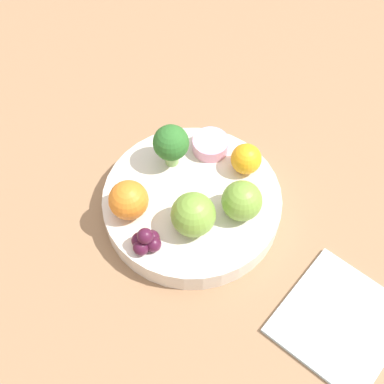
{
  "coord_description": "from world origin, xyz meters",
  "views": [
    {
      "loc": [
        0.17,
        -0.33,
        0.61
      ],
      "look_at": [
        0.0,
        0.0,
        0.06
      ],
      "focal_mm": 50.0,
      "sensor_mm": 36.0,
      "label": 1
    }
  ],
  "objects_px": {
    "small_cup": "(211,145)",
    "napkin": "(340,321)",
    "bowl": "(192,203)",
    "orange_back": "(129,200)",
    "grape_cluster": "(146,241)",
    "broccoli": "(171,144)",
    "apple_green": "(193,215)",
    "apple_red": "(242,201)",
    "orange_front": "(246,159)"
  },
  "relations": [
    {
      "from": "apple_green",
      "to": "grape_cluster",
      "type": "distance_m",
      "value": 0.06
    },
    {
      "from": "apple_green",
      "to": "orange_front",
      "type": "distance_m",
      "value": 0.11
    },
    {
      "from": "apple_red",
      "to": "grape_cluster",
      "type": "bearing_deg",
      "value": -129.61
    },
    {
      "from": "small_cup",
      "to": "napkin",
      "type": "bearing_deg",
      "value": -30.19
    },
    {
      "from": "apple_red",
      "to": "orange_back",
      "type": "relative_size",
      "value": 1.02
    },
    {
      "from": "small_cup",
      "to": "apple_green",
      "type": "bearing_deg",
      "value": -73.64
    },
    {
      "from": "apple_red",
      "to": "apple_green",
      "type": "relative_size",
      "value": 0.92
    },
    {
      "from": "small_cup",
      "to": "napkin",
      "type": "distance_m",
      "value": 0.27
    },
    {
      "from": "bowl",
      "to": "grape_cluster",
      "type": "xyz_separation_m",
      "value": [
        -0.02,
        -0.09,
        0.03
      ]
    },
    {
      "from": "broccoli",
      "to": "orange_front",
      "type": "height_order",
      "value": "broccoli"
    },
    {
      "from": "apple_green",
      "to": "apple_red",
      "type": "bearing_deg",
      "value": 46.87
    },
    {
      "from": "napkin",
      "to": "bowl",
      "type": "bearing_deg",
      "value": 165.42
    },
    {
      "from": "bowl",
      "to": "small_cup",
      "type": "height_order",
      "value": "small_cup"
    },
    {
      "from": "broccoli",
      "to": "grape_cluster",
      "type": "distance_m",
      "value": 0.13
    },
    {
      "from": "napkin",
      "to": "small_cup",
      "type": "bearing_deg",
      "value": 149.81
    },
    {
      "from": "grape_cluster",
      "to": "napkin",
      "type": "xyz_separation_m",
      "value": [
        0.24,
        0.03,
        -0.04
      ]
    },
    {
      "from": "grape_cluster",
      "to": "napkin",
      "type": "relative_size",
      "value": 0.23
    },
    {
      "from": "grape_cluster",
      "to": "apple_red",
      "type": "bearing_deg",
      "value": 50.39
    },
    {
      "from": "orange_front",
      "to": "grape_cluster",
      "type": "height_order",
      "value": "orange_front"
    },
    {
      "from": "apple_red",
      "to": "small_cup",
      "type": "bearing_deg",
      "value": 137.06
    },
    {
      "from": "bowl",
      "to": "apple_green",
      "type": "relative_size",
      "value": 4.21
    },
    {
      "from": "orange_front",
      "to": "grape_cluster",
      "type": "bearing_deg",
      "value": -109.49
    },
    {
      "from": "bowl",
      "to": "orange_front",
      "type": "relative_size",
      "value": 5.71
    },
    {
      "from": "broccoli",
      "to": "orange_back",
      "type": "xyz_separation_m",
      "value": [
        -0.01,
        -0.09,
        -0.01
      ]
    },
    {
      "from": "broccoli",
      "to": "orange_back",
      "type": "bearing_deg",
      "value": -95.99
    },
    {
      "from": "broccoli",
      "to": "apple_red",
      "type": "height_order",
      "value": "broccoli"
    },
    {
      "from": "bowl",
      "to": "broccoli",
      "type": "relative_size",
      "value": 3.6
    },
    {
      "from": "orange_back",
      "to": "napkin",
      "type": "relative_size",
      "value": 0.31
    },
    {
      "from": "broccoli",
      "to": "napkin",
      "type": "distance_m",
      "value": 0.29
    },
    {
      "from": "apple_red",
      "to": "orange_front",
      "type": "height_order",
      "value": "apple_red"
    },
    {
      "from": "broccoli",
      "to": "apple_green",
      "type": "distance_m",
      "value": 0.1
    },
    {
      "from": "apple_red",
      "to": "orange_back",
      "type": "height_order",
      "value": "same"
    },
    {
      "from": "apple_green",
      "to": "grape_cluster",
      "type": "height_order",
      "value": "apple_green"
    },
    {
      "from": "bowl",
      "to": "apple_green",
      "type": "bearing_deg",
      "value": -60.74
    },
    {
      "from": "grape_cluster",
      "to": "napkin",
      "type": "bearing_deg",
      "value": 7.27
    },
    {
      "from": "small_cup",
      "to": "bowl",
      "type": "bearing_deg",
      "value": -80.62
    },
    {
      "from": "bowl",
      "to": "grape_cluster",
      "type": "bearing_deg",
      "value": -99.76
    },
    {
      "from": "orange_back",
      "to": "grape_cluster",
      "type": "height_order",
      "value": "orange_back"
    },
    {
      "from": "apple_red",
      "to": "apple_green",
      "type": "xyz_separation_m",
      "value": [
        -0.04,
        -0.05,
        0.0
      ]
    },
    {
      "from": "bowl",
      "to": "grape_cluster",
      "type": "relative_size",
      "value": 6.26
    },
    {
      "from": "small_cup",
      "to": "napkin",
      "type": "relative_size",
      "value": 0.3
    },
    {
      "from": "apple_green",
      "to": "small_cup",
      "type": "bearing_deg",
      "value": 106.36
    },
    {
      "from": "napkin",
      "to": "orange_back",
      "type": "bearing_deg",
      "value": 179.27
    },
    {
      "from": "bowl",
      "to": "orange_back",
      "type": "height_order",
      "value": "orange_back"
    },
    {
      "from": "apple_green",
      "to": "bowl",
      "type": "bearing_deg",
      "value": 119.26
    },
    {
      "from": "grape_cluster",
      "to": "small_cup",
      "type": "relative_size",
      "value": 0.76
    },
    {
      "from": "apple_green",
      "to": "napkin",
      "type": "distance_m",
      "value": 0.21
    },
    {
      "from": "bowl",
      "to": "broccoli",
      "type": "height_order",
      "value": "broccoli"
    },
    {
      "from": "grape_cluster",
      "to": "broccoli",
      "type": "bearing_deg",
      "value": 105.09
    },
    {
      "from": "grape_cluster",
      "to": "napkin",
      "type": "height_order",
      "value": "grape_cluster"
    }
  ]
}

